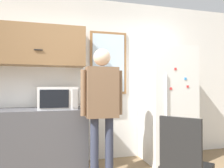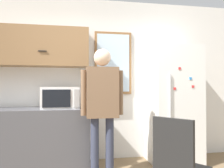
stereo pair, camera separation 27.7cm
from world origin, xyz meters
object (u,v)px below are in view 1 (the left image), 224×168
person (102,99)px  chair (184,160)px  microwave (58,98)px  refrigerator (167,104)px

person → chair: size_ratio=1.85×
microwave → refrigerator: bearing=0.9°
refrigerator → chair: (-0.60, -1.40, -0.43)m
microwave → person: (0.56, -0.39, -0.00)m
microwave → person: bearing=-35.1°
microwave → chair: bearing=-49.9°
person → chair: person is taller
person → refrigerator: refrigerator is taller
microwave → chair: microwave is taller
person → refrigerator: bearing=18.7°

